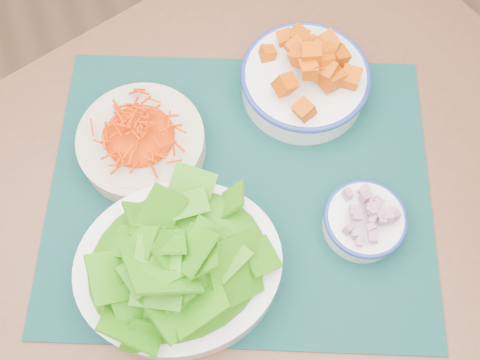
# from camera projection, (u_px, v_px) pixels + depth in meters

# --- Properties ---
(ground) EXTENTS (4.00, 4.00, 0.00)m
(ground) POSITION_uv_depth(u_px,v_px,m) (166.00, 241.00, 1.59)
(ground) COLOR #A2714E
(ground) RESTS_ON ground
(table) EXTENTS (1.44, 1.16, 0.75)m
(table) POSITION_uv_depth(u_px,v_px,m) (209.00, 237.00, 0.91)
(table) COLOR brown
(table) RESTS_ON ground
(placemat) EXTENTS (0.74, 0.68, 0.00)m
(placemat) POSITION_uv_depth(u_px,v_px,m) (240.00, 188.00, 0.84)
(placemat) COLOR black
(placemat) RESTS_ON table
(carrot_bowl) EXTENTS (0.24, 0.24, 0.07)m
(carrot_bowl) POSITION_uv_depth(u_px,v_px,m) (141.00, 140.00, 0.83)
(carrot_bowl) COLOR beige
(carrot_bowl) RESTS_ON placemat
(squash_bowl) EXTENTS (0.25, 0.25, 0.10)m
(squash_bowl) POSITION_uv_depth(u_px,v_px,m) (305.00, 76.00, 0.87)
(squash_bowl) COLOR white
(squash_bowl) RESTS_ON placemat
(lettuce_bowl) EXTENTS (0.33, 0.29, 0.13)m
(lettuce_bowl) POSITION_uv_depth(u_px,v_px,m) (178.00, 263.00, 0.73)
(lettuce_bowl) COLOR white
(lettuce_bowl) RESTS_ON placemat
(onion_bowl) EXTENTS (0.15, 0.15, 0.06)m
(onion_bowl) POSITION_uv_depth(u_px,v_px,m) (365.00, 220.00, 0.79)
(onion_bowl) COLOR white
(onion_bowl) RESTS_ON placemat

